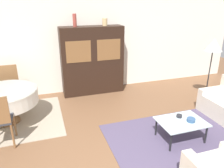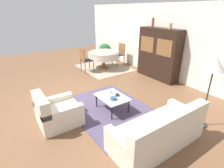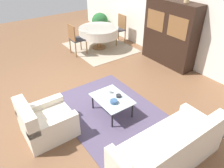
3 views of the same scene
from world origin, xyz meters
TOP-DOWN VIEW (x-y plane):
  - ground_plane at (0.00, 0.00)m, footprint 14.00×14.00m
  - wall_back at (0.00, 3.63)m, footprint 10.00×0.06m
  - area_rug at (1.24, 0.51)m, footprint 2.62×1.92m
  - dining_rug at (-1.91, 2.29)m, footprint 2.29×1.94m
  - couch at (2.87, 0.54)m, footprint 0.84×1.91m
  - armchair at (1.06, -0.87)m, footprint 0.83×0.92m
  - coffee_table at (1.28, 0.53)m, footprint 0.86×0.64m
  - display_cabinet at (0.26, 3.34)m, footprint 1.71×0.48m
  - dining_table at (-1.91, 2.24)m, footprint 1.36×1.36m
  - dining_chair_near at (-1.91, 1.34)m, footprint 0.44×0.44m
  - dining_chair_far at (-1.91, 3.15)m, footprint 0.44×0.44m
  - floor_lamp at (2.99, 1.87)m, footprint 0.44×0.44m
  - cup at (1.09, 0.61)m, footprint 0.07×0.07m
  - bowl at (1.43, 0.47)m, footprint 0.16×0.16m
  - bowl_small at (1.32, 0.67)m, footprint 0.11×0.11m
  - vase_tall at (-0.16, 3.35)m, footprint 0.10×0.10m
  - vase_short at (0.64, 3.35)m, footprint 0.13×0.13m
  - potted_plant at (-3.29, 3.19)m, footprint 0.67×0.67m

SIDE VIEW (x-z plane):
  - ground_plane at x=0.00m, z-range 0.00..0.00m
  - area_rug at x=1.24m, z-range 0.00..0.01m
  - dining_rug at x=-1.91m, z-range 0.00..0.01m
  - armchair at x=1.06m, z-range -0.11..0.69m
  - couch at x=2.87m, z-range -0.12..0.71m
  - coffee_table at x=1.28m, z-range 0.16..0.55m
  - bowl_small at x=1.32m, z-range 0.40..0.45m
  - bowl at x=1.43m, z-range 0.40..0.46m
  - cup at x=1.09m, z-range 0.40..0.49m
  - potted_plant at x=-3.29m, z-range 0.05..0.86m
  - dining_chair_near at x=-1.91m, z-range 0.08..1.09m
  - dining_chair_far at x=-1.91m, z-range 0.08..1.09m
  - dining_table at x=-1.91m, z-range 0.23..0.97m
  - display_cabinet at x=0.26m, z-range 0.00..1.87m
  - wall_back at x=0.00m, z-range 0.00..2.70m
  - floor_lamp at x=2.99m, z-range 0.61..2.24m
  - vase_short at x=0.64m, z-range 1.87..2.06m
  - vase_tall at x=-0.16m, z-range 1.87..2.19m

